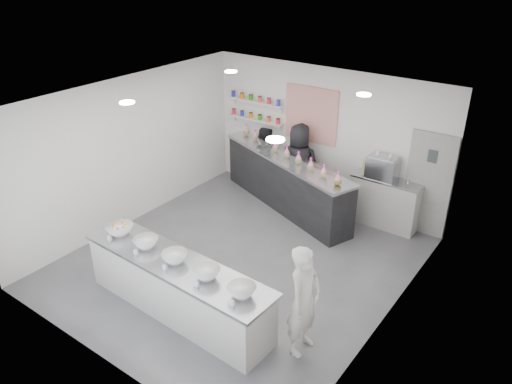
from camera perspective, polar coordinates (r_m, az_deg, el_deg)
floor at (r=9.20m, az=-1.87°, el=-7.94°), size 6.00×6.00×0.00m
ceiling at (r=7.90m, az=-2.19°, el=10.30°), size 6.00×6.00×0.00m
back_wall at (r=10.77m, az=7.88°, el=6.16°), size 5.50×0.00×5.50m
left_wall at (r=10.23m, az=-14.31°, el=4.45°), size 0.00×6.00×6.00m
right_wall at (r=7.28m, az=15.41°, el=-5.14°), size 0.00×6.00×6.00m
back_door at (r=10.13m, az=19.07°, el=0.77°), size 0.88×0.04×2.10m
pattern_panel at (r=10.76m, az=6.32°, el=8.77°), size 1.25×0.03×1.20m
jar_shelf_lower at (r=11.53m, az=-0.03°, el=8.32°), size 1.45×0.22×0.04m
jar_shelf_upper at (r=11.41m, az=-0.03°, el=10.32°), size 1.45×0.22×0.04m
preserve_jars at (r=11.43m, az=-0.09°, el=9.63°), size 1.45×0.10×0.56m
downlight_0 at (r=8.17m, az=-14.52°, el=9.88°), size 0.24×0.24×0.02m
downlight_1 at (r=6.36m, az=2.23°, el=6.01°), size 0.24×0.24×0.02m
downlight_2 at (r=9.96m, az=-2.89°, el=13.59°), size 0.24×0.24×0.02m
downlight_3 at (r=8.54m, az=12.23°, el=10.83°), size 0.24×0.24×0.02m
prep_counter at (r=7.90m, az=-8.99°, el=-10.71°), size 3.45×0.91×0.93m
back_bar at (r=10.80m, az=3.44°, el=1.13°), size 3.74×1.96×1.16m
sneeze_guard at (r=10.33m, az=2.09°, el=4.40°), size 3.45×1.31×0.32m
espresso_ledge at (r=10.40m, az=14.43°, el=-1.17°), size 1.39×0.44×1.03m
espresso_machine at (r=10.13m, az=14.29°, el=2.72°), size 0.58×0.40×0.45m
cup_stacks at (r=10.25m, az=12.68°, el=2.83°), size 0.24×0.24×0.32m
prep_bowls at (r=7.59m, az=-9.28°, el=-7.41°), size 3.02×0.62×0.16m
label_cards at (r=7.32m, az=-12.03°, el=-9.54°), size 2.66×0.04×0.07m
cookie_bags at (r=10.52m, az=3.54°, el=4.64°), size 3.19×1.32×0.27m
woman_prep at (r=6.98m, az=5.51°, el=-12.29°), size 0.42×0.62×1.68m
staff_left at (r=11.35m, az=0.87°, el=3.63°), size 0.94×0.85×1.58m
staff_right at (r=10.84m, az=4.88°, el=3.12°), size 1.04×0.85×1.83m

